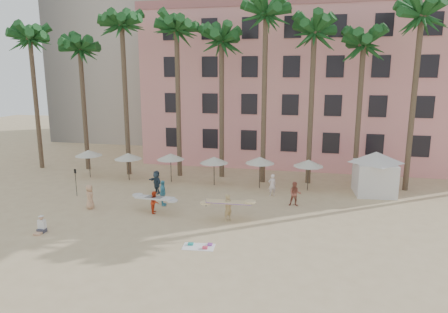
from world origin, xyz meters
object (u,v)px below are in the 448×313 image
pink_hotel (312,88)px  carrier_yellow (228,206)px  cabana (375,169)px  carrier_white (155,201)px

pink_hotel → carrier_yellow: bearing=-103.1°
cabana → carrier_white: 17.58m
cabana → carrier_yellow: 13.28m
cabana → carrier_yellow: (-10.28, -8.34, -1.05)m
pink_hotel → carrier_yellow: 23.26m
cabana → carrier_yellow: bearing=-140.9°
carrier_white → carrier_yellow: bearing=-4.1°
carrier_yellow → carrier_white: size_ratio=1.00×
pink_hotel → carrier_white: size_ratio=11.59×
cabana → carrier_white: (-15.63, -7.96, -1.21)m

